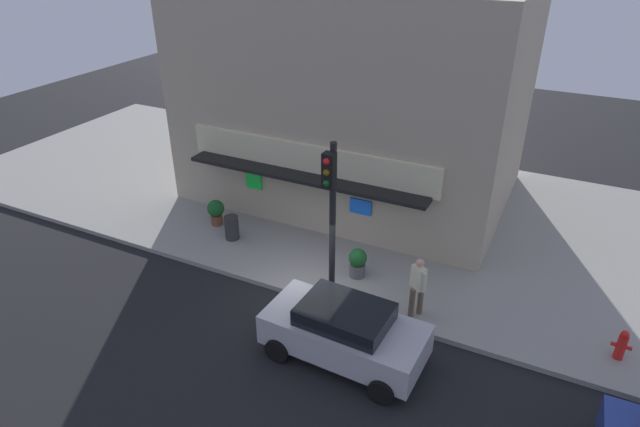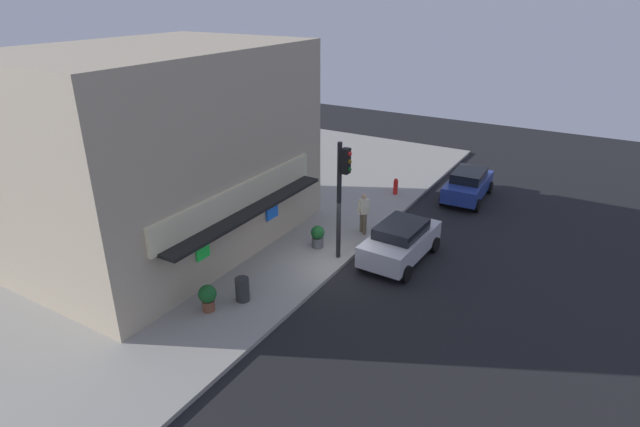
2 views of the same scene
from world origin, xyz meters
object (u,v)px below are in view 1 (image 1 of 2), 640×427
at_px(pedestrian, 418,285).
at_px(parked_car_silver, 344,331).
at_px(traffic_light, 331,203).
at_px(fire_hydrant, 622,345).
at_px(potted_plant_by_window, 358,262).
at_px(potted_plant_by_doorway, 216,211).
at_px(trash_can, 232,228).

bearing_deg(pedestrian, parked_car_silver, -117.90).
height_order(traffic_light, parked_car_silver, traffic_light).
relative_size(fire_hydrant, potted_plant_by_window, 0.90).
distance_m(pedestrian, potted_plant_by_doorway, 8.15).
xyz_separation_m(potted_plant_by_window, parked_car_silver, (0.99, -3.23, 0.17)).
bearing_deg(traffic_light, fire_hydrant, 6.55).
bearing_deg(pedestrian, potted_plant_by_doorway, 167.46).
relative_size(potted_plant_by_doorway, parked_car_silver, 0.23).
bearing_deg(traffic_light, pedestrian, 5.64).
relative_size(fire_hydrant, potted_plant_by_doorway, 0.91).
bearing_deg(pedestrian, trash_can, 170.27).
bearing_deg(fire_hydrant, trash_can, 177.33).
relative_size(pedestrian, potted_plant_by_doorway, 1.96).
distance_m(traffic_light, potted_plant_by_window, 2.84).
height_order(fire_hydrant, potted_plant_by_doorway, potted_plant_by_doorway).
bearing_deg(parked_car_silver, potted_plant_by_doorway, 149.57).
distance_m(traffic_light, trash_can, 5.30).
bearing_deg(parked_car_silver, fire_hydrant, 24.42).
bearing_deg(trash_can, parked_car_silver, -30.72).
xyz_separation_m(traffic_light, parked_car_silver, (1.32, -1.97, -2.36)).
xyz_separation_m(potted_plant_by_doorway, parked_car_silver, (6.77, -3.98, 0.14)).
bearing_deg(fire_hydrant, potted_plant_by_doorway, 174.97).
bearing_deg(potted_plant_by_doorway, fire_hydrant, -5.03).
relative_size(potted_plant_by_window, parked_car_silver, 0.23).
xyz_separation_m(trash_can, pedestrian, (6.88, -1.18, 0.59)).
distance_m(potted_plant_by_window, parked_car_silver, 3.38).
relative_size(traffic_light, potted_plant_by_doorway, 5.03).
bearing_deg(trash_can, potted_plant_by_doorway, 151.14).
xyz_separation_m(traffic_light, pedestrian, (2.49, 0.25, -2.02)).
bearing_deg(fire_hydrant, parked_car_silver, -155.58).
bearing_deg(parked_car_silver, trash_can, 149.28).
relative_size(trash_can, parked_car_silver, 0.21).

